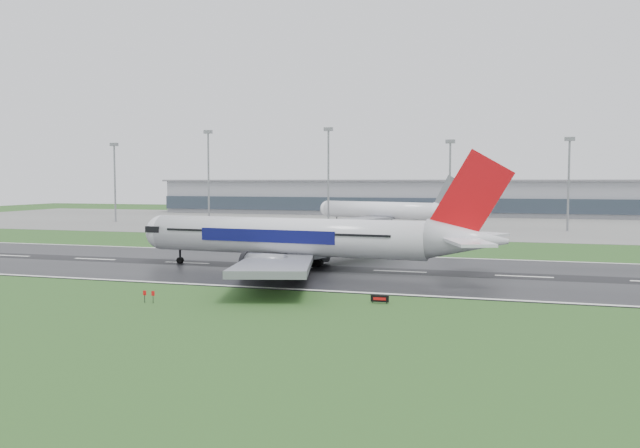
% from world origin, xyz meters
% --- Properties ---
extents(ground, '(520.00, 520.00, 0.00)m').
position_xyz_m(ground, '(0.00, 0.00, 0.00)').
color(ground, '#22491A').
rests_on(ground, ground).
extents(runway, '(400.00, 45.00, 0.10)m').
position_xyz_m(runway, '(0.00, 0.00, 0.05)').
color(runway, black).
rests_on(runway, ground).
extents(apron, '(400.00, 130.00, 0.08)m').
position_xyz_m(apron, '(0.00, 125.00, 0.04)').
color(apron, slate).
rests_on(apron, ground).
extents(terminal, '(240.00, 36.00, 15.00)m').
position_xyz_m(terminal, '(0.00, 185.00, 7.50)').
color(terminal, gray).
rests_on(terminal, ground).
extents(main_airliner, '(69.98, 67.13, 19.26)m').
position_xyz_m(main_airliner, '(5.02, -3.17, 9.73)').
color(main_airliner, silver).
rests_on(main_airliner, runway).
extents(parked_airliner, '(70.37, 68.02, 16.45)m').
position_xyz_m(parked_airliner, '(-3.48, 109.94, 8.31)').
color(parked_airliner, white).
rests_on(parked_airliner, apron).
extents(runway_sign, '(2.31, 0.51, 1.04)m').
position_xyz_m(runway_sign, '(22.09, -28.19, 0.52)').
color(runway_sign, black).
rests_on(runway_sign, ground).
extents(floodmast_0, '(0.64, 0.64, 28.15)m').
position_xyz_m(floodmast_0, '(-103.19, 100.00, 14.08)').
color(floodmast_0, gray).
rests_on(floodmast_0, ground).
extents(floodmast_1, '(0.64, 0.64, 31.96)m').
position_xyz_m(floodmast_1, '(-64.86, 100.00, 15.98)').
color(floodmast_1, gray).
rests_on(floodmast_1, ground).
extents(floodmast_2, '(0.64, 0.64, 31.90)m').
position_xyz_m(floodmast_2, '(-20.69, 100.00, 15.95)').
color(floodmast_2, gray).
rests_on(floodmast_2, ground).
extents(floodmast_3, '(0.64, 0.64, 27.14)m').
position_xyz_m(floodmast_3, '(19.39, 100.00, 13.57)').
color(floodmast_3, gray).
rests_on(floodmast_3, ground).
extents(floodmast_4, '(0.64, 0.64, 27.29)m').
position_xyz_m(floodmast_4, '(54.67, 100.00, 13.64)').
color(floodmast_4, gray).
rests_on(floodmast_4, ground).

